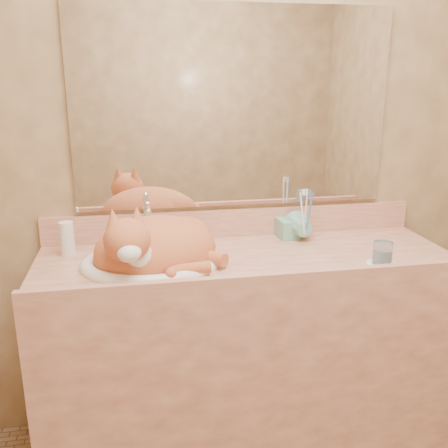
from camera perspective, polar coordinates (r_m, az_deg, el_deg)
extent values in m
cube|color=brown|center=(2.10, 1.10, 9.22)|extent=(2.40, 0.02, 2.50)
cube|color=white|center=(2.07, 1.19, 13.03)|extent=(1.30, 0.02, 0.80)
imported|color=#6CAE92|center=(2.10, 7.86, 0.40)|extent=(0.09, 0.09, 0.18)
imported|color=#6CAE92|center=(2.09, 9.26, -0.77)|extent=(0.12, 0.12, 0.11)
cylinder|color=white|center=(1.92, 17.55, -4.44)|extent=(0.11, 0.11, 0.01)
cylinder|color=silver|center=(1.90, 17.67, -3.14)|extent=(0.07, 0.07, 0.08)
cylinder|color=white|center=(2.01, -17.50, -1.60)|extent=(0.05, 0.05, 0.13)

